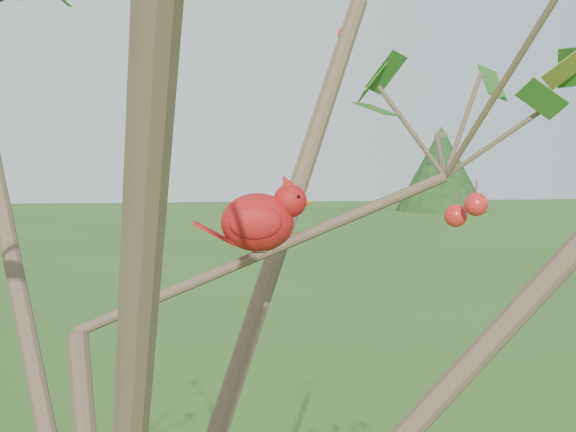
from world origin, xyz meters
name	(u,v)px	position (x,y,z in m)	size (l,w,h in m)	color
crabapple_tree	(118,233)	(0.03, -0.02, 2.12)	(2.35, 2.05, 2.95)	#483627
cardinal	(261,219)	(0.25, 0.08, 2.13)	(0.20, 0.10, 0.14)	#AB170E
distant_trees	(231,179)	(2.28, 25.71, 1.53)	(42.34, 16.89, 3.60)	#483627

